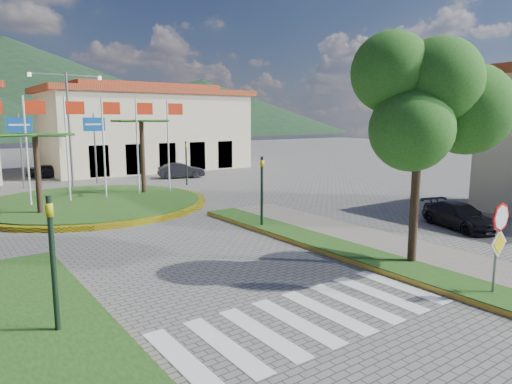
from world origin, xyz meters
TOP-DOWN VIEW (x-y plane):
  - sidewalk_right at (6.00, 2.00)m, footprint 4.00×28.00m
  - verge_right at (4.80, 2.00)m, footprint 1.60×28.00m
  - crosswalk at (0.00, 4.00)m, footprint 8.00×3.00m
  - roundabout_island at (0.00, 22.00)m, footprint 12.70×12.70m
  - stop_sign at (4.90, 1.96)m, footprint 0.80×0.11m
  - deciduous_tree at (5.50, 5.00)m, footprint 3.60×3.60m
  - traffic_light_left at (-5.20, 6.50)m, footprint 0.15×0.18m
  - traffic_light_right at (4.50, 12.00)m, footprint 0.15×0.18m
  - traffic_light_far at (8.00, 26.00)m, footprint 0.18×0.15m
  - direction_sign_west at (-2.00, 30.97)m, footprint 1.60×0.14m
  - direction_sign_east at (3.00, 30.97)m, footprint 1.60×0.14m
  - street_lamp_centre at (1.00, 30.00)m, footprint 4.80×0.16m
  - building_right at (10.00, 38.00)m, footprint 19.08×9.54m
  - hill_far_mid at (15.00, 160.00)m, footprint 180.00×180.00m
  - hill_far_east at (70.00, 135.00)m, footprint 120.00×120.00m
  - car_dark_a at (0.73, 36.51)m, footprint 3.53×2.39m
  - car_dark_b at (9.54, 30.00)m, footprint 3.96×2.30m
  - car_side_right at (11.74, 7.00)m, footprint 2.67×4.12m

SIDE VIEW (x-z plane):
  - crosswalk at x=0.00m, z-range 0.00..0.01m
  - sidewalk_right at x=6.00m, z-range 0.00..0.15m
  - verge_right at x=4.80m, z-range 0.00..0.18m
  - roundabout_island at x=0.00m, z-range -2.83..3.17m
  - car_side_right at x=11.74m, z-range 0.00..1.11m
  - car_dark_a at x=0.73m, z-range 0.00..1.12m
  - car_dark_b at x=9.54m, z-range 0.00..1.23m
  - stop_sign at x=4.90m, z-range 0.47..3.12m
  - traffic_light_left at x=-5.20m, z-range 0.34..3.54m
  - traffic_light_right at x=4.50m, z-range 0.34..3.54m
  - traffic_light_far at x=8.00m, z-range 0.34..3.54m
  - direction_sign_west at x=-2.00m, z-range 0.93..6.13m
  - direction_sign_east at x=3.00m, z-range 0.93..6.13m
  - building_right at x=10.00m, z-range -0.12..7.93m
  - street_lamp_centre at x=1.00m, z-range 0.50..8.50m
  - deciduous_tree at x=5.50m, z-range 1.78..8.58m
  - hill_far_east at x=70.00m, z-range 0.00..18.00m
  - hill_far_mid at x=15.00m, z-range 0.00..30.00m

